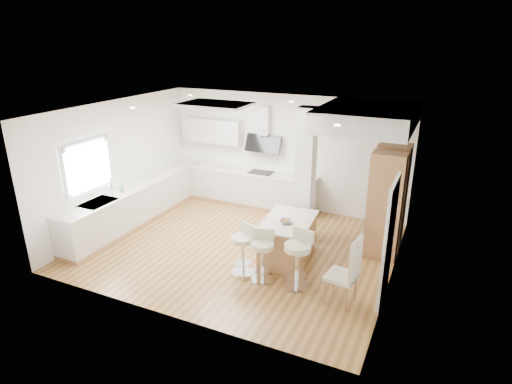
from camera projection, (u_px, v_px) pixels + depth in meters
The scene contains 18 objects.
ground at pixel (239, 247), 8.79m from camera, with size 6.00×6.00×0.00m, color #A9783E.
ceiling at pixel (239, 247), 8.79m from camera, with size 6.00×5.00×0.02m, color white.
wall_back at pixel (285, 152), 10.43m from camera, with size 6.00×0.04×2.80m, color white.
wall_left at pixel (118, 164), 9.49m from camera, with size 0.04×5.00×2.80m, color white.
wall_right at pixel (398, 207), 7.12m from camera, with size 0.04×5.00×2.80m, color white.
skylight at pixel (216, 105), 8.65m from camera, with size 4.10×2.10×0.06m.
window_left at pixel (87, 162), 8.60m from camera, with size 0.06×1.28×1.07m.
doorway_right at pixel (389, 243), 6.76m from camera, with size 0.05×1.00×2.10m.
counter_left at pixel (140, 202), 9.89m from camera, with size 0.63×4.50×1.35m.
counter_back at pixel (246, 178), 10.80m from camera, with size 3.62×0.63×2.50m.
pillar at pixel (305, 176), 8.70m from camera, with size 0.35×0.35×2.80m.
soffit at pixel (367, 117), 8.25m from camera, with size 1.78×2.20×0.40m.
oven_column at pixel (388, 199), 8.42m from camera, with size 0.63×1.21×2.10m.
peninsula at pixel (288, 239), 8.19m from camera, with size 0.99×1.41×0.88m.
bar_stool_a at pixel (243, 247), 7.65m from camera, with size 0.54×0.54×0.94m.
bar_stool_b at pixel (263, 253), 7.44m from camera, with size 0.51×0.51×0.94m.
bar_stool_c at pixel (298, 256), 7.21m from camera, with size 0.56×0.56×1.04m.
dining_chair at pixel (348, 270), 6.70m from camera, with size 0.53×0.53×1.20m.
Camera 1 is at (3.61, -6.98, 4.11)m, focal length 30.00 mm.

